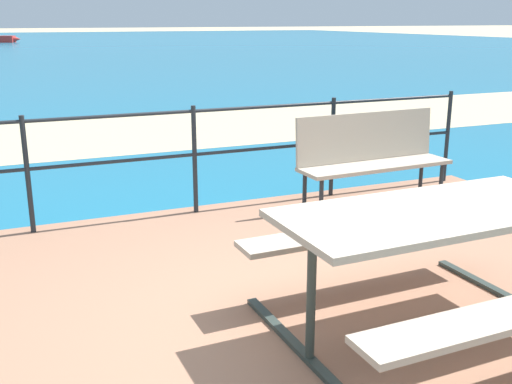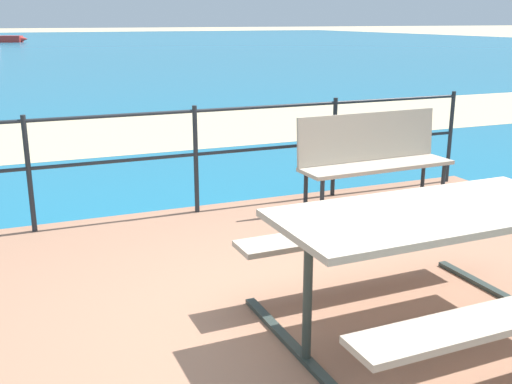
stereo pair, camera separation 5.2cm
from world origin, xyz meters
TOP-DOWN VIEW (x-y plane):
  - ground_plane at (0.00, 0.00)m, footprint 240.00×240.00m
  - patio_paving at (0.00, 0.00)m, footprint 6.40×5.20m
  - sea_water at (0.00, 40.00)m, footprint 90.00×90.00m
  - beach_strip at (0.00, 7.24)m, footprint 54.01×3.80m
  - picnic_table at (0.54, -0.32)m, footprint 1.84×1.59m
  - park_bench at (1.62, 1.95)m, footprint 1.56×0.47m
  - railing_fence at (0.00, 2.44)m, footprint 5.94×0.04m

SIDE VIEW (x-z plane):
  - ground_plane at x=0.00m, z-range 0.00..0.00m
  - sea_water at x=0.00m, z-range 0.00..0.01m
  - beach_strip at x=0.00m, z-range 0.00..0.01m
  - patio_paving at x=0.00m, z-range 0.00..0.06m
  - park_bench at x=1.62m, z-range 0.14..1.05m
  - picnic_table at x=0.54m, z-range 0.26..1.03m
  - railing_fence at x=0.00m, z-range 0.20..1.22m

